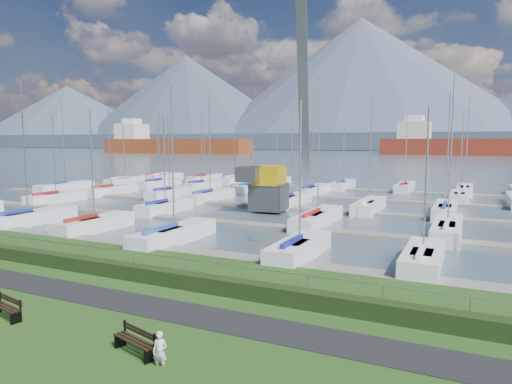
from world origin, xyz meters
The scene contains 14 objects.
path centered at (0.00, -3.00, 0.01)m, with size 160.00×2.00×0.04m, color black.
water centered at (0.00, 260.00, -0.40)m, with size 800.00×540.00×0.20m, color #425461.
hedge centered at (0.00, -0.40, 0.35)m, with size 80.00×0.70×0.70m, color black.
fence centered at (0.00, 0.00, 1.20)m, with size 0.04×0.04×80.00m, color gray.
foothill centered at (0.00, 330.00, 6.00)m, with size 900.00×80.00×12.00m, color #435062.
mountains centered at (7.35, 404.62, 46.68)m, with size 1190.00×360.00×115.00m.
docks centered at (0.00, 26.00, -0.22)m, with size 90.00×41.60×0.25m.
bench_left centered at (-1.76, -6.25, 0.42)m, with size 1.85×0.78×0.85m.
bench_right centered at (4.56, -6.46, 0.42)m, with size 1.85×0.90×0.85m.
person centered at (5.73, -6.79, 0.60)m, with size 0.44×0.29×1.21m, color silver.
crane centered at (-3.48, 24.53, 5.33)m, with size 6.07×13.23×22.35m.
cargo_ship_west centered at (-137.62, 191.15, 3.69)m, with size 85.54×20.07×21.50m.
cargo_ship_mid centered at (17.36, 220.87, 3.55)m, with size 99.44×25.43×21.50m.
sailboat_fleet centered at (-1.37, 29.88, 5.35)m, with size 75.55×49.91×13.16m.
Camera 1 is at (13.79, -17.19, 6.66)m, focal length 32.00 mm.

